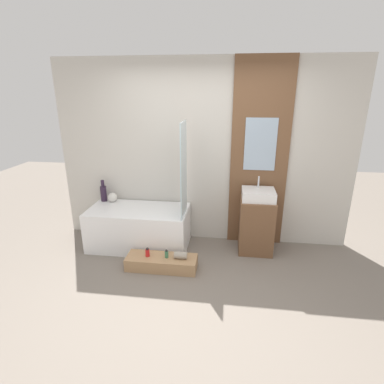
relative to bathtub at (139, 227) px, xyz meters
name	(u,v)px	position (x,y,z in m)	size (l,w,h in m)	color
ground_plane	(187,304)	(0.87, -1.18, -0.29)	(12.00, 12.00, 0.00)	slate
wall_tiled_back	(202,154)	(0.87, 0.40, 1.01)	(4.20, 0.06, 2.60)	beige
wall_wood_accent	(259,156)	(1.66, 0.35, 1.02)	(0.78, 0.04, 2.60)	brown
bathtub	(139,227)	(0.00, 0.00, 0.00)	(1.41, 0.70, 0.58)	white
glass_shower_screen	(184,170)	(0.67, -0.10, 0.90)	(0.01, 0.46, 1.23)	silver
wooden_step_bench	(162,263)	(0.45, -0.54, -0.21)	(0.90, 0.30, 0.16)	#A87F56
vanity_cabinet	(256,225)	(1.66, 0.10, 0.09)	(0.46, 0.46, 0.76)	brown
sink	(258,195)	(1.66, 0.10, 0.54)	(0.44, 0.38, 0.30)	white
vase_tall_dark	(103,193)	(-0.61, 0.26, 0.42)	(0.09, 0.09, 0.33)	#2D1E33
vase_round_light	(113,197)	(-0.46, 0.23, 0.36)	(0.14, 0.14, 0.14)	silver
bottle_soap_primary	(147,253)	(0.27, -0.54, -0.08)	(0.05, 0.05, 0.11)	red
bottle_soap_secondary	(167,254)	(0.52, -0.54, -0.08)	(0.05, 0.05, 0.10)	#38704C
towel_roll	(181,255)	(0.69, -0.54, -0.08)	(0.09, 0.09, 0.16)	gray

